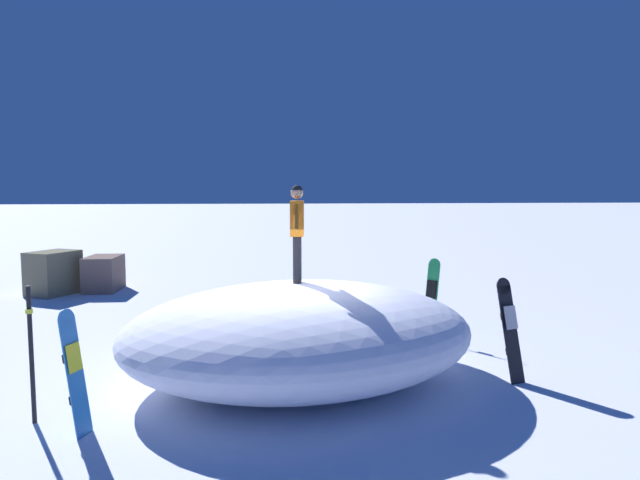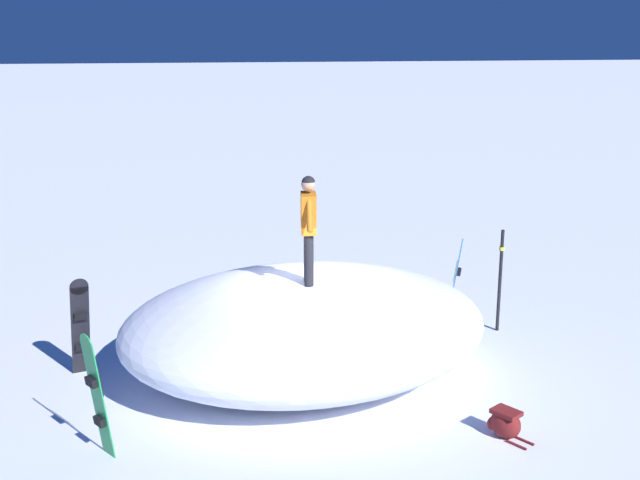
% 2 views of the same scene
% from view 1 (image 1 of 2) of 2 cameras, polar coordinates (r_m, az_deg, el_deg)
% --- Properties ---
extents(ground, '(240.00, 240.00, 0.00)m').
position_cam_1_polar(ground, '(9.34, -3.22, -14.38)').
color(ground, white).
extents(snow_mound, '(5.79, 6.64, 1.59)m').
position_cam_1_polar(snow_mound, '(9.04, -2.15, -9.76)').
color(snow_mound, white).
rests_on(snow_mound, ground).
extents(snowboarder_standing, '(1.00, 0.27, 1.64)m').
position_cam_1_polar(snowboarder_standing, '(9.04, -2.44, 1.60)').
color(snowboarder_standing, black).
rests_on(snowboarder_standing, snow_mound).
extents(snowboard_primary_upright, '(0.52, 0.40, 1.69)m').
position_cam_1_polar(snowboard_primary_upright, '(9.56, 19.42, -8.76)').
color(snowboard_primary_upright, black).
rests_on(snowboard_primary_upright, ground).
extents(snowboard_secondary_upright, '(0.38, 0.36, 1.71)m').
position_cam_1_polar(snowboard_secondary_upright, '(11.66, 11.71, -5.97)').
color(snowboard_secondary_upright, '#1E8C47').
rests_on(snowboard_secondary_upright, ground).
extents(snowboard_tertiary_upright, '(0.36, 0.33, 1.64)m').
position_cam_1_polar(snowboard_tertiary_upright, '(7.74, -24.57, -12.41)').
color(snowboard_tertiary_upright, '#2672BF').
rests_on(snowboard_tertiary_upright, ground).
extents(backpack_near, '(0.67, 0.56, 0.40)m').
position_cam_1_polar(backpack_near, '(11.68, -14.77, -9.45)').
color(backpack_near, maroon).
rests_on(backpack_near, ground).
extents(trail_marker_pole, '(0.10, 0.10, 1.88)m').
position_cam_1_polar(trail_marker_pole, '(8.32, -28.24, -10.38)').
color(trail_marker_pole, black).
rests_on(trail_marker_pole, ground).
extents(rock_outcrop, '(2.06, 2.60, 1.31)m').
position_cam_1_polar(rock_outcrop, '(18.20, -24.36, -3.21)').
color(rock_outcrop, '#6E584F').
rests_on(rock_outcrop, ground).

